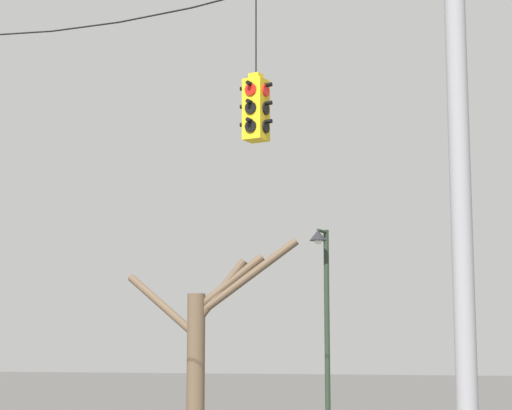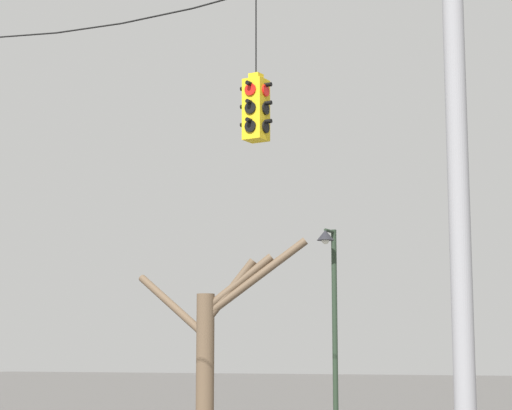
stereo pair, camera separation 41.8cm
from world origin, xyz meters
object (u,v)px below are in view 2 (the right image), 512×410
(traffic_light_near_right_pole, at_px, (256,109))
(street_lamp, at_px, (331,298))
(bare_tree, at_px, (211,337))
(utility_pole_right, at_px, (458,182))

(traffic_light_near_right_pole, relative_size, street_lamp, 0.54)
(street_lamp, height_order, bare_tree, bare_tree)
(utility_pole_right, bearing_deg, traffic_light_near_right_pole, 180.00)
(street_lamp, bearing_deg, utility_pole_right, -50.82)
(traffic_light_near_right_pole, distance_m, street_lamp, 7.08)
(utility_pole_right, xyz_separation_m, bare_tree, (-8.70, 6.89, -1.99))
(bare_tree, bearing_deg, utility_pole_right, -38.41)
(utility_pole_right, distance_m, traffic_light_near_right_pole, 3.72)
(traffic_light_near_right_pole, xyz_separation_m, street_lamp, (-1.75, 6.30, -2.71))
(bare_tree, bearing_deg, traffic_light_near_right_pole, -52.41)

